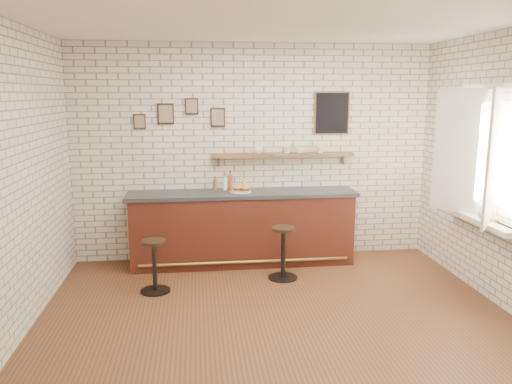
# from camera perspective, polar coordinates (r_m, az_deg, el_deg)

# --- Properties ---
(ground) EXTENTS (5.00, 5.00, 0.00)m
(ground) POSITION_cam_1_polar(r_m,az_deg,el_deg) (5.49, 2.24, -13.81)
(ground) COLOR brown
(ground) RESTS_ON ground
(bar_counter) EXTENTS (3.10, 0.65, 1.01)m
(bar_counter) POSITION_cam_1_polar(r_m,az_deg,el_deg) (6.88, -1.54, -4.09)
(bar_counter) COLOR #491C13
(bar_counter) RESTS_ON ground
(sandwich_plate) EXTENTS (0.28, 0.28, 0.01)m
(sandwich_plate) POSITION_cam_1_polar(r_m,az_deg,el_deg) (6.73, -1.74, 0.02)
(sandwich_plate) COLOR white
(sandwich_plate) RESTS_ON bar_counter
(ciabatta_sandwich) EXTENTS (0.23, 0.17, 0.07)m
(ciabatta_sandwich) POSITION_cam_1_polar(r_m,az_deg,el_deg) (6.73, -1.66, 0.37)
(ciabatta_sandwich) COLOR tan
(ciabatta_sandwich) RESTS_ON sandwich_plate
(potato_chips) EXTENTS (0.25, 0.18, 0.00)m
(potato_chips) POSITION_cam_1_polar(r_m,az_deg,el_deg) (6.73, -1.92, 0.08)
(potato_chips) COLOR gold
(potato_chips) RESTS_ON sandwich_plate
(bitters_bottle_brown) EXTENTS (0.06, 0.06, 0.19)m
(bitters_bottle_brown) POSITION_cam_1_polar(r_m,az_deg,el_deg) (6.88, -4.70, 0.84)
(bitters_bottle_brown) COLOR brown
(bitters_bottle_brown) RESTS_ON bar_counter
(bitters_bottle_white) EXTENTS (0.06, 0.06, 0.22)m
(bitters_bottle_white) POSITION_cam_1_polar(r_m,az_deg,el_deg) (6.89, -3.55, 0.95)
(bitters_bottle_white) COLOR white
(bitters_bottle_white) RESTS_ON bar_counter
(bitters_bottle_amber) EXTENTS (0.06, 0.06, 0.26)m
(bitters_bottle_amber) POSITION_cam_1_polar(r_m,az_deg,el_deg) (6.89, -2.94, 1.12)
(bitters_bottle_amber) COLOR #A1451A
(bitters_bottle_amber) RESTS_ON bar_counter
(condiment_bottle_yellow) EXTENTS (0.06, 0.06, 0.18)m
(condiment_bottle_yellow) POSITION_cam_1_polar(r_m,az_deg,el_deg) (6.91, -1.37, 0.89)
(condiment_bottle_yellow) COLOR yellow
(condiment_bottle_yellow) RESTS_ON bar_counter
(bar_stool_left) EXTENTS (0.35, 0.35, 0.63)m
(bar_stool_left) POSITION_cam_1_polar(r_m,az_deg,el_deg) (6.07, -11.53, -8.08)
(bar_stool_left) COLOR black
(bar_stool_left) RESTS_ON ground
(bar_stool_right) EXTENTS (0.37, 0.37, 0.67)m
(bar_stool_right) POSITION_cam_1_polar(r_m,az_deg,el_deg) (6.37, 3.12, -6.75)
(bar_stool_right) COLOR black
(bar_stool_right) RESTS_ON ground
(wall_shelf) EXTENTS (2.00, 0.18, 0.18)m
(wall_shelf) POSITION_cam_1_polar(r_m,az_deg,el_deg) (6.97, 3.13, 4.24)
(wall_shelf) COLOR brown
(wall_shelf) RESTS_ON ground
(shelf_cup_a) EXTENTS (0.18, 0.18, 0.10)m
(shelf_cup_a) POSITION_cam_1_polar(r_m,az_deg,el_deg) (6.91, 0.28, 4.81)
(shelf_cup_a) COLOR white
(shelf_cup_a) RESTS_ON wall_shelf
(shelf_cup_b) EXTENTS (0.15, 0.15, 0.10)m
(shelf_cup_b) POSITION_cam_1_polar(r_m,az_deg,el_deg) (6.97, 3.54, 4.82)
(shelf_cup_b) COLOR white
(shelf_cup_b) RESTS_ON wall_shelf
(shelf_cup_c) EXTENTS (0.13, 0.13, 0.09)m
(shelf_cup_c) POSITION_cam_1_polar(r_m,az_deg,el_deg) (7.00, 4.97, 4.78)
(shelf_cup_c) COLOR white
(shelf_cup_c) RESTS_ON wall_shelf
(shelf_cup_d) EXTENTS (0.11, 0.11, 0.09)m
(shelf_cup_d) POSITION_cam_1_polar(r_m,az_deg,el_deg) (7.07, 7.42, 4.82)
(shelf_cup_d) COLOR white
(shelf_cup_d) RESTS_ON wall_shelf
(back_wall_decor) EXTENTS (2.96, 0.02, 0.56)m
(back_wall_decor) POSITION_cam_1_polar(r_m,az_deg,el_deg) (6.97, 1.64, 8.94)
(back_wall_decor) COLOR black
(back_wall_decor) RESTS_ON ground
(window_sill) EXTENTS (0.20, 1.35, 0.06)m
(window_sill) POSITION_cam_1_polar(r_m,az_deg,el_deg) (6.28, 24.05, -2.87)
(window_sill) COLOR white
(window_sill) RESTS_ON ground
(casement_window) EXTENTS (0.40, 1.30, 1.56)m
(casement_window) POSITION_cam_1_polar(r_m,az_deg,el_deg) (6.13, 24.26, 3.93)
(casement_window) COLOR white
(casement_window) RESTS_ON ground
(book_lower) EXTENTS (0.16, 0.21, 0.02)m
(book_lower) POSITION_cam_1_polar(r_m,az_deg,el_deg) (6.14, 24.60, -2.84)
(book_lower) COLOR tan
(book_lower) RESTS_ON window_sill
(book_upper) EXTENTS (0.16, 0.21, 0.02)m
(book_upper) POSITION_cam_1_polar(r_m,az_deg,el_deg) (6.13, 24.63, -2.69)
(book_upper) COLOR tan
(book_upper) RESTS_ON book_lower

